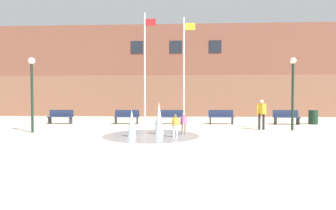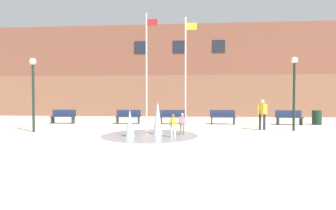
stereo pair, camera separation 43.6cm
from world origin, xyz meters
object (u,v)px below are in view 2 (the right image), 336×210
(park_bench_left_of_flagpoles, at_px, (128,116))
(child_in_fountain, at_px, (182,122))
(park_bench_near_trashcan, at_px, (223,117))
(flagpole_right, at_px, (186,67))
(flagpole_left, at_px, (147,65))
(child_with_pink_shirt, at_px, (173,124))
(lamp_post_right_lane, at_px, (294,82))
(park_bench_under_right_flagpole, at_px, (172,117))
(adult_watching, at_px, (262,112))
(trash_can, at_px, (317,118))
(park_bench_far_right, at_px, (289,117))
(lamp_post_left_lane, at_px, (33,83))
(park_bench_far_left, at_px, (63,116))

(park_bench_left_of_flagpoles, distance_m, child_in_fountain, 5.97)
(park_bench_near_trashcan, relative_size, flagpole_right, 0.23)
(flagpole_left, bearing_deg, child_with_pink_shirt, -71.69)
(flagpole_left, height_order, lamp_post_right_lane, flagpole_left)
(park_bench_under_right_flagpole, relative_size, lamp_post_right_lane, 0.42)
(child_in_fountain, bearing_deg, adult_watching, 109.13)
(flagpole_left, height_order, trash_can, flagpole_left)
(park_bench_near_trashcan, bearing_deg, child_with_pink_shirt, -116.12)
(park_bench_far_right, bearing_deg, lamp_post_right_lane, -106.52)
(adult_watching, relative_size, lamp_post_left_lane, 0.44)
(park_bench_far_left, bearing_deg, lamp_post_left_lane, -82.03)
(child_in_fountain, relative_size, lamp_post_right_lane, 0.26)
(park_bench_left_of_flagpoles, relative_size, child_in_fountain, 1.62)
(child_in_fountain, height_order, flagpole_left, flagpole_left)
(child_with_pink_shirt, distance_m, flagpole_right, 7.29)
(park_bench_left_of_flagpoles, xyz_separation_m, child_with_pink_shirt, (3.25, -5.61, 0.10))
(park_bench_left_of_flagpoles, relative_size, lamp_post_right_lane, 0.42)
(park_bench_far_right, distance_m, lamp_post_right_lane, 3.79)
(park_bench_left_of_flagpoles, relative_size, flagpole_right, 0.23)
(park_bench_left_of_flagpoles, height_order, child_with_pink_shirt, child_with_pink_shirt)
(adult_watching, bearing_deg, child_in_fountain, 83.69)
(park_bench_far_right, relative_size, adult_watching, 1.01)
(park_bench_near_trashcan, distance_m, lamp_post_left_lane, 11.01)
(park_bench_far_right, xyz_separation_m, child_with_pink_shirt, (-6.95, -5.78, 0.10))
(park_bench_far_right, bearing_deg, park_bench_under_right_flagpole, -179.06)
(lamp_post_left_lane, bearing_deg, adult_watching, 8.29)
(flagpole_right, bearing_deg, lamp_post_right_lane, -34.70)
(flagpole_right, xyz_separation_m, lamp_post_left_lane, (-7.46, -5.30, -1.39))
(park_bench_left_of_flagpoles, relative_size, adult_watching, 1.01)
(adult_watching, height_order, lamp_post_left_lane, lamp_post_left_lane)
(child_in_fountain, bearing_deg, child_with_pink_shirt, -30.31)
(park_bench_far_left, distance_m, child_in_fountain, 9.21)
(park_bench_far_left, bearing_deg, park_bench_left_of_flagpoles, 1.32)
(adult_watching, bearing_deg, trash_can, -86.23)
(adult_watching, bearing_deg, park_bench_far_left, 45.37)
(child_with_pink_shirt, bearing_deg, child_in_fountain, -39.97)
(flagpole_left, relative_size, trash_can, 8.24)
(park_bench_left_of_flagpoles, bearing_deg, trash_can, 1.72)
(park_bench_under_right_flagpole, bearing_deg, park_bench_far_left, -178.82)
(park_bench_far_left, relative_size, flagpole_right, 0.23)
(park_bench_near_trashcan, xyz_separation_m, flagpole_left, (-5.00, 0.72, 3.47))
(flagpole_left, bearing_deg, child_in_fountain, -65.89)
(park_bench_far_left, height_order, child_with_pink_shirt, child_with_pink_shirt)
(adult_watching, height_order, flagpole_left, flagpole_left)
(park_bench_left_of_flagpoles, bearing_deg, park_bench_far_right, 0.95)
(park_bench_near_trashcan, bearing_deg, lamp_post_left_lane, -155.00)
(flagpole_right, height_order, lamp_post_right_lane, flagpole_right)
(park_bench_left_of_flagpoles, bearing_deg, park_bench_under_right_flagpole, 0.96)
(child_in_fountain, bearing_deg, park_bench_near_trashcan, 146.41)
(child_with_pink_shirt, relative_size, lamp_post_left_lane, 0.27)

